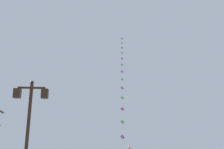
# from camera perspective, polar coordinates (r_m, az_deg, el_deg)

# --- Properties ---
(twin_lantern_lamp_post) EXTENTS (1.42, 0.28, 4.48)m
(twin_lantern_lamp_post) POSITION_cam_1_polar(r_m,az_deg,el_deg) (10.97, -18.44, -8.30)
(twin_lantern_lamp_post) COLOR black
(twin_lantern_lamp_post) RESTS_ON ground_plane
(kite_train) EXTENTS (2.92, 20.69, 20.79)m
(kite_train) POSITION_cam_1_polar(r_m,az_deg,el_deg) (33.45, 2.34, -0.23)
(kite_train) COLOR brown
(kite_train) RESTS_ON ground_plane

